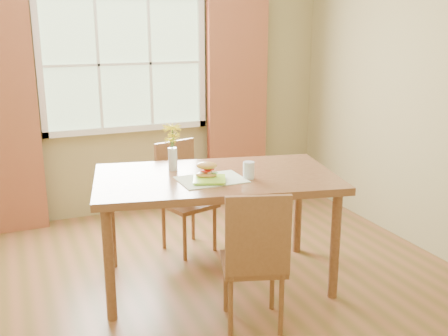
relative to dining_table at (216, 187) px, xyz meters
name	(u,v)px	position (x,y,z in m)	size (l,w,h in m)	color
room	(188,107)	(-0.24, -0.12, 0.61)	(4.24, 3.84, 2.74)	brown
window	(124,64)	(-0.24, 1.75, 0.76)	(1.62, 0.06, 1.32)	#A5C494
curtain_left	(0,114)	(-1.39, 1.66, 0.36)	(0.65, 0.08, 2.20)	maroon
curtain_right	(237,100)	(0.91, 1.66, 0.36)	(0.65, 0.08, 2.20)	maroon
dining_table	(216,187)	(0.00, 0.00, 0.00)	(1.86, 1.28, 0.83)	brown
chair_near	(255,255)	(-0.02, -0.70, -0.23)	(0.49, 0.49, 0.93)	brown
chair_far	(183,191)	(-0.02, 0.70, -0.24)	(0.48, 0.48, 0.92)	brown
placemat	(211,180)	(-0.07, -0.10, 0.09)	(0.45, 0.33, 0.01)	silver
plate	(209,180)	(-0.10, -0.14, 0.10)	(0.22, 0.22, 0.01)	#97E038
croissant_sandwich	(207,170)	(-0.10, -0.08, 0.16)	(0.18, 0.15, 0.11)	#E3A54D
water_glass	(249,171)	(0.18, -0.16, 0.14)	(0.08, 0.08, 0.12)	silver
flower_vase	(172,142)	(-0.24, 0.25, 0.29)	(0.14, 0.14, 0.35)	silver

